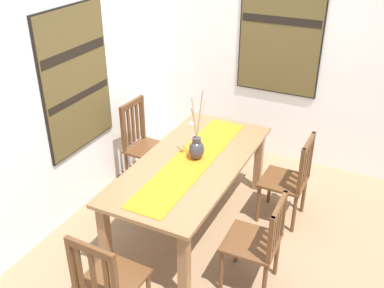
{
  "coord_description": "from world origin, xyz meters",
  "views": [
    {
      "loc": [
        -3.07,
        -0.92,
        2.82
      ],
      "look_at": [
        0.05,
        0.61,
        0.93
      ],
      "focal_mm": 41.7,
      "sensor_mm": 36.0,
      "label": 1
    }
  ],
  "objects_px": {
    "chair_3": "(108,281)",
    "chair_2": "(143,142)",
    "chair_1": "(290,178)",
    "painting_on_side_wall": "(280,37)",
    "centerpiece_vase": "(196,148)",
    "painting_on_back_wall": "(76,80)",
    "dining_table": "(192,170)",
    "chair_0": "(259,241)"
  },
  "relations": [
    {
      "from": "chair_0",
      "to": "painting_on_side_wall",
      "type": "xyz_separation_m",
      "value": [
        2.18,
        0.56,
        1.03
      ]
    },
    {
      "from": "chair_3",
      "to": "dining_table",
      "type": "bearing_deg",
      "value": -0.25
    },
    {
      "from": "centerpiece_vase",
      "to": "chair_1",
      "type": "relative_size",
      "value": 0.72
    },
    {
      "from": "dining_table",
      "to": "painting_on_side_wall",
      "type": "height_order",
      "value": "painting_on_side_wall"
    },
    {
      "from": "chair_0",
      "to": "painting_on_back_wall",
      "type": "distance_m",
      "value": 2.21
    },
    {
      "from": "centerpiece_vase",
      "to": "dining_table",
      "type": "bearing_deg",
      "value": 161.55
    },
    {
      "from": "chair_3",
      "to": "chair_2",
      "type": "bearing_deg",
      "value": 24.38
    },
    {
      "from": "dining_table",
      "to": "painting_on_back_wall",
      "type": "distance_m",
      "value": 1.38
    },
    {
      "from": "chair_3",
      "to": "painting_on_side_wall",
      "type": "relative_size",
      "value": 0.69
    },
    {
      "from": "dining_table",
      "to": "centerpiece_vase",
      "type": "height_order",
      "value": "centerpiece_vase"
    },
    {
      "from": "chair_0",
      "to": "chair_1",
      "type": "distance_m",
      "value": 0.98
    },
    {
      "from": "painting_on_back_wall",
      "to": "chair_3",
      "type": "bearing_deg",
      "value": -137.34
    },
    {
      "from": "centerpiece_vase",
      "to": "chair_2",
      "type": "relative_size",
      "value": 0.69
    },
    {
      "from": "chair_3",
      "to": "painting_on_back_wall",
      "type": "height_order",
      "value": "painting_on_back_wall"
    },
    {
      "from": "centerpiece_vase",
      "to": "chair_3",
      "type": "relative_size",
      "value": 0.74
    },
    {
      "from": "chair_0",
      "to": "centerpiece_vase",
      "type": "bearing_deg",
      "value": 56.71
    },
    {
      "from": "chair_2",
      "to": "painting_on_back_wall",
      "type": "xyz_separation_m",
      "value": [
        -0.57,
        0.33,
        0.86
      ]
    },
    {
      "from": "dining_table",
      "to": "centerpiece_vase",
      "type": "relative_size",
      "value": 2.92
    },
    {
      "from": "painting_on_back_wall",
      "to": "painting_on_side_wall",
      "type": "distance_m",
      "value": 2.3
    },
    {
      "from": "dining_table",
      "to": "painting_on_side_wall",
      "type": "relative_size",
      "value": 1.49
    },
    {
      "from": "chair_0",
      "to": "chair_2",
      "type": "bearing_deg",
      "value": 60.03
    },
    {
      "from": "centerpiece_vase",
      "to": "chair_2",
      "type": "bearing_deg",
      "value": 63.36
    },
    {
      "from": "centerpiece_vase",
      "to": "chair_1",
      "type": "height_order",
      "value": "centerpiece_vase"
    },
    {
      "from": "centerpiece_vase",
      "to": "chair_2",
      "type": "distance_m",
      "value": 1.02
    },
    {
      "from": "chair_2",
      "to": "painting_on_back_wall",
      "type": "bearing_deg",
      "value": 149.47
    },
    {
      "from": "chair_2",
      "to": "painting_on_side_wall",
      "type": "distance_m",
      "value": 1.92
    },
    {
      "from": "centerpiece_vase",
      "to": "painting_on_side_wall",
      "type": "distance_m",
      "value": 1.79
    },
    {
      "from": "chair_2",
      "to": "painting_on_side_wall",
      "type": "xyz_separation_m",
      "value": [
        1.23,
        -1.09,
        1.0
      ]
    },
    {
      "from": "dining_table",
      "to": "centerpiece_vase",
      "type": "bearing_deg",
      "value": -18.45
    },
    {
      "from": "chair_1",
      "to": "chair_2",
      "type": "xyz_separation_m",
      "value": [
        -0.03,
        1.64,
        0.02
      ]
    },
    {
      "from": "chair_2",
      "to": "painting_on_side_wall",
      "type": "relative_size",
      "value": 0.74
    },
    {
      "from": "centerpiece_vase",
      "to": "painting_on_back_wall",
      "type": "height_order",
      "value": "painting_on_back_wall"
    },
    {
      "from": "dining_table",
      "to": "chair_3",
      "type": "distance_m",
      "value": 1.36
    },
    {
      "from": "chair_0",
      "to": "painting_on_back_wall",
      "type": "bearing_deg",
      "value": 78.98
    },
    {
      "from": "chair_1",
      "to": "chair_2",
      "type": "relative_size",
      "value": 0.96
    },
    {
      "from": "painting_on_side_wall",
      "to": "chair_3",
      "type": "bearing_deg",
      "value": 175.03
    },
    {
      "from": "chair_3",
      "to": "chair_1",
      "type": "bearing_deg",
      "value": -23.59
    },
    {
      "from": "chair_0",
      "to": "chair_3",
      "type": "distance_m",
      "value": 1.2
    },
    {
      "from": "chair_1",
      "to": "painting_on_side_wall",
      "type": "relative_size",
      "value": 0.71
    },
    {
      "from": "centerpiece_vase",
      "to": "painting_on_back_wall",
      "type": "bearing_deg",
      "value": 96.67
    },
    {
      "from": "chair_3",
      "to": "painting_on_side_wall",
      "type": "xyz_separation_m",
      "value": [
        3.06,
        -0.27,
        1.03
      ]
    },
    {
      "from": "chair_2",
      "to": "chair_3",
      "type": "height_order",
      "value": "chair_2"
    }
  ]
}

